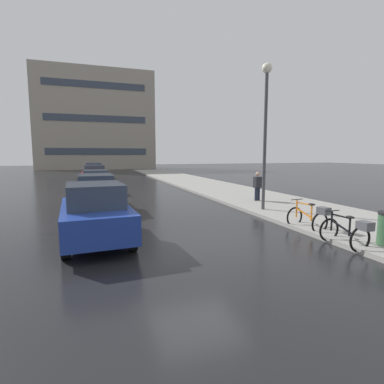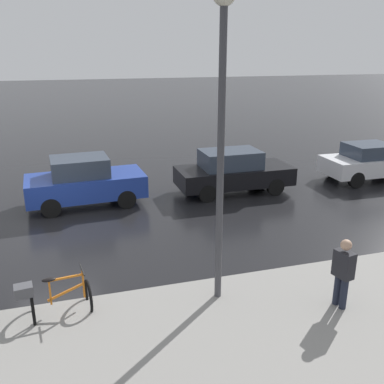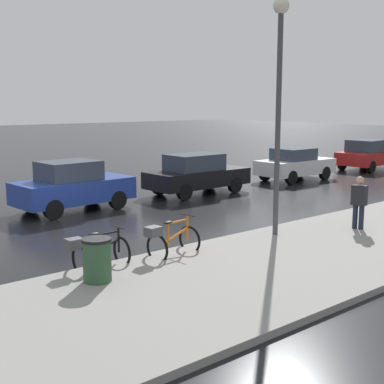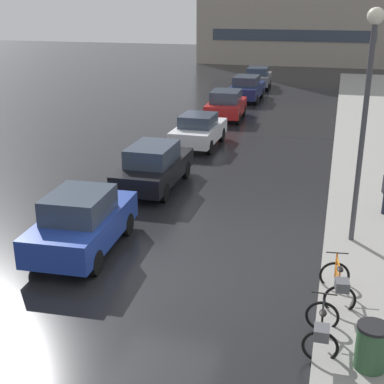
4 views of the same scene
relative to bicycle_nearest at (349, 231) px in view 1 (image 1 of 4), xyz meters
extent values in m
plane|color=black|center=(-3.73, 1.65, -0.47)|extent=(140.00, 140.00, 0.00)
cube|color=gray|center=(2.27, 11.65, -0.40)|extent=(4.80, 60.00, 0.14)
torus|color=black|center=(0.00, 0.68, -0.13)|extent=(0.69, 0.06, 0.69)
torus|color=black|center=(0.00, -0.36, -0.13)|extent=(0.69, 0.06, 0.69)
cube|color=black|center=(0.00, -0.02, 0.12)|extent=(0.04, 0.04, 0.49)
cube|color=black|center=(0.00, 0.60, 0.15)|extent=(0.04, 0.04, 0.55)
cube|color=black|center=(0.00, 0.29, 0.35)|extent=(0.04, 0.63, 0.04)
cube|color=black|center=(0.00, 0.26, 0.07)|extent=(0.04, 0.71, 0.26)
ellipsoid|color=black|center=(0.00, -0.02, 0.39)|extent=(0.14, 0.26, 0.07)
cylinder|color=black|center=(0.00, 0.60, 0.45)|extent=(0.50, 0.03, 0.03)
cube|color=#4C4C51|center=(0.00, -0.48, 0.26)|extent=(0.28, 0.34, 0.22)
torus|color=black|center=(0.20, 2.49, -0.12)|extent=(0.70, 0.15, 0.70)
torus|color=black|center=(0.33, 1.42, -0.12)|extent=(0.70, 0.15, 0.70)
cube|color=orange|center=(0.28, 1.77, 0.14)|extent=(0.04, 0.04, 0.52)
cube|color=orange|center=(0.21, 2.41, 0.18)|extent=(0.04, 0.04, 0.61)
cube|color=orange|center=(0.24, 2.09, 0.40)|extent=(0.11, 0.65, 0.04)
cube|color=orange|center=(0.25, 2.06, 0.09)|extent=(0.13, 0.73, 0.26)
ellipsoid|color=black|center=(0.28, 1.77, 0.43)|extent=(0.17, 0.28, 0.07)
cylinder|color=black|center=(0.21, 2.41, 0.51)|extent=(0.50, 0.09, 0.03)
cube|color=#4C4C51|center=(0.34, 1.30, 0.30)|extent=(0.32, 0.37, 0.22)
cube|color=navy|center=(-6.37, 2.84, 0.22)|extent=(2.02, 4.04, 0.75)
cube|color=#2D3847|center=(-6.36, 2.68, 0.92)|extent=(1.57, 1.95, 0.64)
cylinder|color=black|center=(-7.24, 4.01, -0.15)|extent=(0.26, 0.65, 0.64)
cylinder|color=black|center=(-5.65, 4.10, -0.15)|extent=(0.26, 0.65, 0.64)
cylinder|color=black|center=(-7.10, 1.57, -0.15)|extent=(0.26, 0.65, 0.64)
cylinder|color=black|center=(-5.51, 1.66, -0.15)|extent=(0.26, 0.65, 0.64)
cube|color=black|center=(-6.24, 8.25, 0.18)|extent=(1.80, 4.30, 0.65)
cube|color=#2D3847|center=(-6.24, 8.07, 0.82)|extent=(1.46, 2.15, 0.64)
cylinder|color=black|center=(-7.03, 9.57, -0.15)|extent=(0.22, 0.64, 0.64)
cylinder|color=black|center=(-5.47, 9.58, -0.15)|extent=(0.22, 0.64, 0.64)
cylinder|color=black|center=(-7.02, 6.91, -0.15)|extent=(0.22, 0.64, 0.64)
cylinder|color=black|center=(-5.45, 6.92, -0.15)|extent=(0.22, 0.64, 0.64)
cube|color=silver|center=(-6.15, 14.23, 0.18)|extent=(1.83, 3.91, 0.66)
cube|color=#2D3847|center=(-6.16, 14.07, 0.78)|extent=(1.48, 1.78, 0.54)
cylinder|color=black|center=(-6.93, 15.44, -0.15)|extent=(0.23, 0.64, 0.64)
cylinder|color=black|center=(-5.35, 15.42, -0.15)|extent=(0.23, 0.64, 0.64)
cylinder|color=black|center=(-6.96, 13.03, -0.15)|extent=(0.23, 0.64, 0.64)
cylinder|color=black|center=(-5.38, 13.01, -0.15)|extent=(0.23, 0.64, 0.64)
cube|color=#AD1919|center=(-6.19, 20.41, 0.19)|extent=(2.09, 3.84, 0.68)
cube|color=#2D3847|center=(-6.19, 20.26, 0.85)|extent=(1.65, 2.08, 0.64)
cylinder|color=black|center=(-7.10, 21.52, -0.15)|extent=(0.25, 0.65, 0.64)
cylinder|color=black|center=(-5.41, 21.61, -0.15)|extent=(0.25, 0.65, 0.64)
cylinder|color=black|center=(-6.98, 19.21, -0.15)|extent=(0.25, 0.65, 0.64)
cylinder|color=black|center=(-5.29, 19.30, -0.15)|extent=(0.25, 0.65, 0.64)
cube|color=navy|center=(-6.11, 26.67, 0.21)|extent=(1.88, 4.35, 0.72)
cube|color=#2D3847|center=(-6.11, 26.50, 0.87)|extent=(1.54, 2.21, 0.60)
cylinder|color=black|center=(-6.95, 28.02, -0.15)|extent=(0.22, 0.64, 0.64)
cylinder|color=black|center=(-5.29, 28.02, -0.15)|extent=(0.22, 0.64, 0.64)
cylinder|color=black|center=(-6.94, 25.33, -0.15)|extent=(0.22, 0.64, 0.64)
cylinder|color=black|center=(-5.28, 25.33, -0.15)|extent=(0.22, 0.64, 0.64)
cube|color=slate|center=(-6.22, 32.24, 0.21)|extent=(2.07, 4.03, 0.71)
cube|color=#2D3847|center=(-6.21, 32.08, 0.83)|extent=(1.63, 2.16, 0.55)
cylinder|color=black|center=(-7.11, 33.41, -0.15)|extent=(0.26, 0.65, 0.64)
cylinder|color=black|center=(-5.47, 33.50, -0.15)|extent=(0.26, 0.65, 0.64)
cylinder|color=black|center=(-6.97, 30.97, -0.15)|extent=(0.26, 0.65, 0.64)
cylinder|color=black|center=(-5.33, 31.07, -0.15)|extent=(0.26, 0.65, 0.64)
cylinder|color=#1E2333|center=(1.58, 7.39, -0.06)|extent=(0.14, 0.14, 0.81)
cylinder|color=#1E2333|center=(1.75, 7.42, -0.06)|extent=(0.14, 0.14, 0.81)
cube|color=#232328|center=(1.67, 7.41, 0.62)|extent=(0.44, 0.32, 0.56)
sphere|color=tan|center=(1.67, 7.41, 1.04)|extent=(0.22, 0.22, 0.22)
cylinder|color=#424247|center=(0.60, 5.15, 2.47)|extent=(0.14, 0.14, 5.87)
sphere|color=#F2EACC|center=(0.60, 5.15, 5.57)|extent=(0.42, 0.42, 0.42)
cube|color=#9E9384|center=(-5.18, 50.63, 7.97)|extent=(19.67, 7.49, 16.88)
cube|color=#333D4C|center=(-5.18, 46.85, 2.57)|extent=(16.13, 0.06, 1.10)
cube|color=#333D4C|center=(-5.18, 46.85, 7.97)|extent=(16.13, 0.06, 1.10)
cube|color=#333D4C|center=(-5.18, 46.85, 13.38)|extent=(16.13, 0.06, 1.10)
camera|label=1|loc=(-6.45, -6.02, 2.03)|focal=28.00mm
camera|label=2|loc=(8.08, 2.36, 4.67)|focal=40.00mm
camera|label=3|loc=(9.89, -5.54, 3.19)|focal=50.00mm
camera|label=4|loc=(-0.07, -9.04, 5.94)|focal=50.00mm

